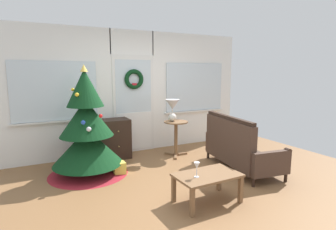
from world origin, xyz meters
The scene contains 10 objects.
ground_plane centered at (0.00, 0.00, 0.00)m, with size 6.76×6.76×0.00m, color brown.
back_wall_with_door centered at (0.00, 2.08, 1.28)m, with size 5.20×0.19×2.55m.
christmas_tree centered at (-1.16, 1.13, 0.70)m, with size 1.31×1.31×1.82m.
dresser_cabinet centered at (-0.67, 1.79, 0.39)m, with size 0.90×0.45×0.78m.
settee_sofa centered at (1.22, 0.16, 0.38)m, with size 0.91×1.66×0.96m.
side_table centered at (0.63, 1.33, 0.51)m, with size 0.50×0.48×0.72m.
table_lamp centered at (0.57, 1.37, 1.00)m, with size 0.28×0.28×0.44m.
coffee_table centered at (0.03, -0.61, 0.33)m, with size 0.85×0.54×0.39m.
wine_glass centered at (-0.15, -0.63, 0.53)m, with size 0.08×0.08×0.20m.
gift_box centered at (-0.70, 0.89, 0.10)m, with size 0.20×0.18×0.20m, color #D8C64C.
Camera 1 is at (-1.98, -3.40, 1.70)m, focal length 29.24 mm.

